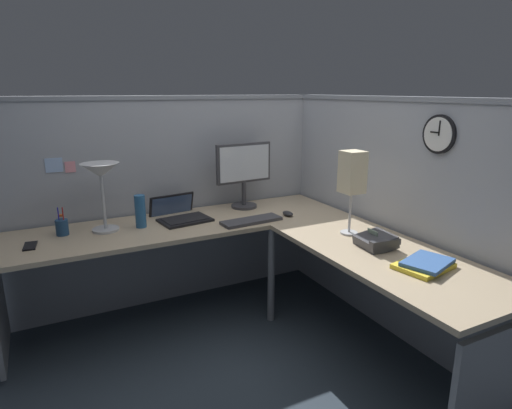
# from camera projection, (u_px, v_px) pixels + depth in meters

# --- Properties ---
(ground_plane) EXTENTS (6.80, 6.80, 0.00)m
(ground_plane) POSITION_uv_depth(u_px,v_px,m) (262.00, 336.00, 2.92)
(ground_plane) COLOR #2D3842
(cubicle_wall_back) EXTENTS (2.57, 0.12, 1.58)m
(cubicle_wall_back) POSITION_uv_depth(u_px,v_px,m) (167.00, 201.00, 3.30)
(cubicle_wall_back) COLOR #999EA8
(cubicle_wall_back) RESTS_ON ground
(cubicle_wall_right) EXTENTS (0.12, 2.37, 1.58)m
(cubicle_wall_right) POSITION_uv_depth(u_px,v_px,m) (395.00, 218.00, 2.87)
(cubicle_wall_right) COLOR #999EA8
(cubicle_wall_right) RESTS_ON ground
(desk) EXTENTS (2.35, 2.15, 0.73)m
(desk) POSITION_uv_depth(u_px,v_px,m) (245.00, 255.00, 2.65)
(desk) COLOR tan
(desk) RESTS_ON ground
(monitor) EXTENTS (0.46, 0.20, 0.50)m
(monitor) POSITION_uv_depth(u_px,v_px,m) (244.00, 170.00, 3.28)
(monitor) COLOR #38383D
(monitor) RESTS_ON desk
(laptop) EXTENTS (0.39, 0.42, 0.22)m
(laptop) POSITION_uv_depth(u_px,v_px,m) (179.00, 215.00, 3.07)
(laptop) COLOR black
(laptop) RESTS_ON desk
(keyboard) EXTENTS (0.44, 0.17, 0.02)m
(keyboard) POSITION_uv_depth(u_px,v_px,m) (251.00, 221.00, 2.98)
(keyboard) COLOR #38383D
(keyboard) RESTS_ON desk
(computer_mouse) EXTENTS (0.06, 0.10, 0.03)m
(computer_mouse) POSITION_uv_depth(u_px,v_px,m) (288.00, 214.00, 3.13)
(computer_mouse) COLOR #232326
(computer_mouse) RESTS_ON desk
(desk_lamp_dome) EXTENTS (0.24, 0.24, 0.44)m
(desk_lamp_dome) POSITION_uv_depth(u_px,v_px,m) (101.00, 176.00, 2.71)
(desk_lamp_dome) COLOR #B7BABF
(desk_lamp_dome) RESTS_ON desk
(pen_cup) EXTENTS (0.08, 0.08, 0.18)m
(pen_cup) POSITION_uv_depth(u_px,v_px,m) (62.00, 227.00, 2.70)
(pen_cup) COLOR navy
(pen_cup) RESTS_ON desk
(cell_phone) EXTENTS (0.08, 0.15, 0.01)m
(cell_phone) POSITION_uv_depth(u_px,v_px,m) (30.00, 246.00, 2.51)
(cell_phone) COLOR black
(cell_phone) RESTS_ON desk
(thermos_flask) EXTENTS (0.07, 0.07, 0.22)m
(thermos_flask) POSITION_uv_depth(u_px,v_px,m) (140.00, 211.00, 2.84)
(thermos_flask) COLOR #26598C
(thermos_flask) RESTS_ON desk
(office_phone) EXTENTS (0.21, 0.22, 0.11)m
(office_phone) POSITION_uv_depth(u_px,v_px,m) (376.00, 242.00, 2.49)
(office_phone) COLOR #38383D
(office_phone) RESTS_ON desk
(book_stack) EXTENTS (0.33, 0.27, 0.04)m
(book_stack) POSITION_uv_depth(u_px,v_px,m) (425.00, 264.00, 2.21)
(book_stack) COLOR yellow
(book_stack) RESTS_ON desk
(desk_lamp_paper) EXTENTS (0.13, 0.13, 0.53)m
(desk_lamp_paper) POSITION_uv_depth(u_px,v_px,m) (352.00, 175.00, 2.64)
(desk_lamp_paper) COLOR #B7BABF
(desk_lamp_paper) RESTS_ON desk
(wall_clock) EXTENTS (0.04, 0.22, 0.22)m
(wall_clock) POSITION_uv_depth(u_px,v_px,m) (440.00, 134.00, 2.41)
(wall_clock) COLOR black
(pinned_note_leftmost) EXTENTS (0.07, 0.00, 0.07)m
(pinned_note_leftmost) POSITION_uv_depth(u_px,v_px,m) (70.00, 167.00, 2.88)
(pinned_note_leftmost) COLOR pink
(pinned_note_middle) EXTENTS (0.11, 0.00, 0.09)m
(pinned_note_middle) POSITION_uv_depth(u_px,v_px,m) (54.00, 165.00, 2.83)
(pinned_note_middle) COLOR #99B7E5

